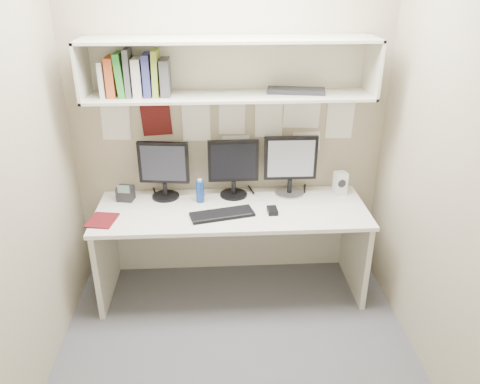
{
  "coord_description": "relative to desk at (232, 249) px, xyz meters",
  "views": [
    {
      "loc": [
        -0.11,
        -2.43,
        2.32
      ],
      "look_at": [
        0.04,
        0.35,
        1.0
      ],
      "focal_mm": 35.0,
      "sensor_mm": 36.0,
      "label": 1
    }
  ],
  "objects": [
    {
      "name": "floor",
      "position": [
        0.0,
        -0.65,
        -0.37
      ],
      "size": [
        2.4,
        2.0,
        0.01
      ],
      "primitive_type": "cube",
      "color": "#4B4B50",
      "rests_on": "ground"
    },
    {
      "name": "wall_back",
      "position": [
        0.0,
        0.35,
        0.93
      ],
      "size": [
        2.4,
        0.02,
        2.6
      ],
      "primitive_type": "cube",
      "color": "tan",
      "rests_on": "ground"
    },
    {
      "name": "wall_front",
      "position": [
        0.0,
        -1.65,
        0.93
      ],
      "size": [
        2.4,
        0.02,
        2.6
      ],
      "primitive_type": "cube",
      "color": "tan",
      "rests_on": "ground"
    },
    {
      "name": "wall_left",
      "position": [
        -1.2,
        -0.65,
        0.93
      ],
      "size": [
        0.02,
        2.0,
        2.6
      ],
      "primitive_type": "cube",
      "color": "tan",
      "rests_on": "ground"
    },
    {
      "name": "wall_right",
      "position": [
        1.2,
        -0.65,
        0.93
      ],
      "size": [
        0.02,
        2.0,
        2.6
      ],
      "primitive_type": "cube",
      "color": "tan",
      "rests_on": "ground"
    },
    {
      "name": "desk",
      "position": [
        0.0,
        0.0,
        0.0
      ],
      "size": [
        2.0,
        0.7,
        0.73
      ],
      "color": "silver",
      "rests_on": "floor"
    },
    {
      "name": "overhead_hutch",
      "position": [
        0.0,
        0.21,
        1.35
      ],
      "size": [
        2.0,
        0.38,
        0.4
      ],
      "color": "beige",
      "rests_on": "wall_back"
    },
    {
      "name": "pinned_papers",
      "position": [
        0.0,
        0.34,
        0.88
      ],
      "size": [
        1.92,
        0.01,
        0.48
      ],
      "primitive_type": null,
      "color": "white",
      "rests_on": "wall_back"
    },
    {
      "name": "monitor_left",
      "position": [
        -0.51,
        0.22,
        0.61
      ],
      "size": [
        0.38,
        0.21,
        0.45
      ],
      "rotation": [
        0.0,
        0.0,
        -0.12
      ],
      "color": "black",
      "rests_on": "desk"
    },
    {
      "name": "monitor_center",
      "position": [
        0.02,
        0.22,
        0.61
      ],
      "size": [
        0.39,
        0.21,
        0.45
      ],
      "rotation": [
        0.0,
        0.0,
        0.01
      ],
      "color": "black",
      "rests_on": "desk"
    },
    {
      "name": "monitor_right",
      "position": [
        0.46,
        0.22,
        0.62
      ],
      "size": [
        0.41,
        0.22,
        0.47
      ],
      "rotation": [
        0.0,
        0.0,
        -0.01
      ],
      "color": "#A5A5AA",
      "rests_on": "desk"
    },
    {
      "name": "keyboard",
      "position": [
        -0.07,
        -0.12,
        0.37
      ],
      "size": [
        0.48,
        0.26,
        0.02
      ],
      "primitive_type": "cube",
      "rotation": [
        0.0,
        0.0,
        0.23
      ],
      "color": "black",
      "rests_on": "desk"
    },
    {
      "name": "mouse",
      "position": [
        0.29,
        -0.1,
        0.38
      ],
      "size": [
        0.07,
        0.11,
        0.03
      ],
      "primitive_type": "cube",
      "rotation": [
        0.0,
        0.0,
        0.04
      ],
      "color": "black",
      "rests_on": "desk"
    },
    {
      "name": "speaker",
      "position": [
        0.86,
        0.2,
        0.45
      ],
      "size": [
        0.1,
        0.11,
        0.18
      ],
      "rotation": [
        0.0,
        0.0,
        0.14
      ],
      "color": "silver",
      "rests_on": "desk"
    },
    {
      "name": "blue_bottle",
      "position": [
        -0.23,
        0.11,
        0.45
      ],
      "size": [
        0.06,
        0.06,
        0.19
      ],
      "color": "navy",
      "rests_on": "desk"
    },
    {
      "name": "maroon_notebook",
      "position": [
        -0.92,
        -0.15,
        0.37
      ],
      "size": [
        0.22,
        0.25,
        0.01
      ],
      "primitive_type": "cube",
      "rotation": [
        0.0,
        0.0,
        -0.17
      ],
      "color": "#550E13",
      "rests_on": "desk"
    },
    {
      "name": "desk_phone",
      "position": [
        -0.8,
        0.18,
        0.42
      ],
      "size": [
        0.14,
        0.13,
        0.15
      ],
      "rotation": [
        0.0,
        0.0,
        -0.18
      ],
      "color": "black",
      "rests_on": "desk"
    },
    {
      "name": "book_stack",
      "position": [
        -0.64,
        0.17,
        1.31
      ],
      "size": [
        0.47,
        0.19,
        0.32
      ],
      "color": "#B9B7B2",
      "rests_on": "overhead_hutch"
    },
    {
      "name": "hutch_tray",
      "position": [
        0.47,
        0.18,
        1.19
      ],
      "size": [
        0.43,
        0.22,
        0.03
      ],
      "primitive_type": "cube",
      "rotation": [
        0.0,
        0.0,
        -0.18
      ],
      "color": "black",
      "rests_on": "overhead_hutch"
    }
  ]
}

